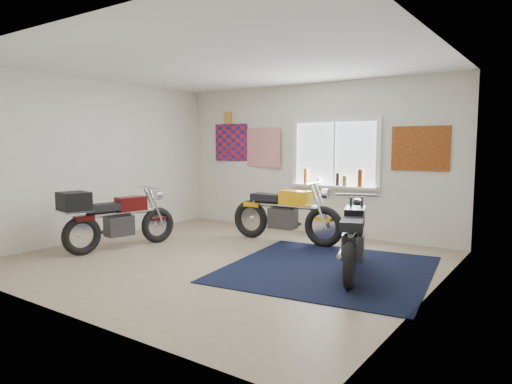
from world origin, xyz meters
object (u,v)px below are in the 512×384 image
Objects in this scene: yellow_triumph at (285,215)px; maroon_tourer at (112,218)px; black_chrome_bike at (353,241)px; navy_rug at (328,269)px.

maroon_tourer is (-1.86, -2.01, 0.04)m from yellow_triumph.
yellow_triumph is 2.74m from maroon_tourer.
black_chrome_bike is 3.64m from maroon_tourer.
navy_rug is at bearing 70.43° from black_chrome_bike.
maroon_tourer is at bearing 84.91° from black_chrome_bike.
yellow_triumph is at bearing 37.00° from black_chrome_bike.
yellow_triumph is at bearing 139.95° from navy_rug.
navy_rug is 1.28× the size of yellow_triumph.
black_chrome_bike reaches higher than maroon_tourer.
navy_rug is 0.54m from black_chrome_bike.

